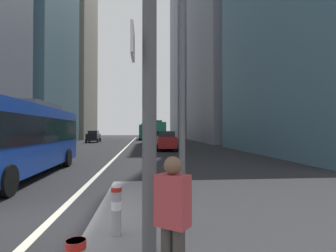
{
  "coord_description": "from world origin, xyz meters",
  "views": [
    {
      "loc": [
        2.11,
        -6.12,
        2.07
      ],
      "look_at": [
        5.29,
        29.15,
        2.58
      ],
      "focal_mm": 28.69,
      "sensor_mm": 36.0,
      "label": 1
    }
  ],
  "objects_px": {
    "car_receding_near": "(166,141)",
    "pedestrian_waiting": "(173,218)",
    "street_lamp_post": "(182,31)",
    "city_bus_red_receding": "(154,131)",
    "bollard_right": "(116,208)",
    "car_oncoming_mid": "(93,136)",
    "car_receding_far": "(161,139)",
    "city_bus_blue_oncoming": "(18,135)",
    "city_bus_red_distant": "(146,131)"
  },
  "relations": [
    {
      "from": "city_bus_red_receding",
      "to": "bollard_right",
      "type": "relative_size",
      "value": 13.52
    },
    {
      "from": "car_receding_near",
      "to": "pedestrian_waiting",
      "type": "bearing_deg",
      "value": -94.57
    },
    {
      "from": "city_bus_red_distant",
      "to": "car_receding_far",
      "type": "distance_m",
      "value": 28.37
    },
    {
      "from": "city_bus_blue_oncoming",
      "to": "city_bus_red_receding",
      "type": "bearing_deg",
      "value": 76.24
    },
    {
      "from": "city_bus_red_distant",
      "to": "street_lamp_post",
      "type": "height_order",
      "value": "street_lamp_post"
    },
    {
      "from": "pedestrian_waiting",
      "to": "car_receding_far",
      "type": "bearing_deg",
      "value": 86.57
    },
    {
      "from": "street_lamp_post",
      "to": "bollard_right",
      "type": "height_order",
      "value": "street_lamp_post"
    },
    {
      "from": "city_bus_red_receding",
      "to": "pedestrian_waiting",
      "type": "relative_size",
      "value": 7.35
    },
    {
      "from": "city_bus_red_receding",
      "to": "city_bus_red_distant",
      "type": "height_order",
      "value": "same"
    },
    {
      "from": "city_bus_blue_oncoming",
      "to": "street_lamp_post",
      "type": "distance_m",
      "value": 8.32
    },
    {
      "from": "car_receding_near",
      "to": "street_lamp_post",
      "type": "bearing_deg",
      "value": -93.13
    },
    {
      "from": "city_bus_red_receding",
      "to": "car_receding_far",
      "type": "relative_size",
      "value": 2.6
    },
    {
      "from": "street_lamp_post",
      "to": "pedestrian_waiting",
      "type": "distance_m",
      "value": 6.94
    },
    {
      "from": "city_bus_red_receding",
      "to": "car_receding_far",
      "type": "distance_m",
      "value": 10.15
    },
    {
      "from": "city_bus_blue_oncoming",
      "to": "car_receding_far",
      "type": "bearing_deg",
      "value": 68.18
    },
    {
      "from": "city_bus_blue_oncoming",
      "to": "car_receding_far",
      "type": "height_order",
      "value": "city_bus_blue_oncoming"
    },
    {
      "from": "city_bus_red_receding",
      "to": "street_lamp_post",
      "type": "distance_m",
      "value": 32.44
    },
    {
      "from": "car_oncoming_mid",
      "to": "street_lamp_post",
      "type": "relative_size",
      "value": 0.51
    },
    {
      "from": "city_bus_red_distant",
      "to": "car_receding_near",
      "type": "height_order",
      "value": "city_bus_red_distant"
    },
    {
      "from": "car_receding_far",
      "to": "city_bus_blue_oncoming",
      "type": "bearing_deg",
      "value": -111.82
    },
    {
      "from": "city_bus_blue_oncoming",
      "to": "car_oncoming_mid",
      "type": "height_order",
      "value": "city_bus_blue_oncoming"
    },
    {
      "from": "car_oncoming_mid",
      "to": "bollard_right",
      "type": "relative_size",
      "value": 4.66
    },
    {
      "from": "car_oncoming_mid",
      "to": "bollard_right",
      "type": "bearing_deg",
      "value": -79.04
    },
    {
      "from": "city_bus_blue_oncoming",
      "to": "city_bus_red_distant",
      "type": "distance_m",
      "value": 47.24
    },
    {
      "from": "car_receding_far",
      "to": "street_lamp_post",
      "type": "bearing_deg",
      "value": -91.98
    },
    {
      "from": "city_bus_red_receding",
      "to": "car_receding_far",
      "type": "xyz_separation_m",
      "value": [
        0.41,
        -10.11,
        -0.85
      ]
    },
    {
      "from": "city_bus_red_distant",
      "to": "city_bus_blue_oncoming",
      "type": "bearing_deg",
      "value": -97.06
    },
    {
      "from": "city_bus_red_receding",
      "to": "city_bus_red_distant",
      "type": "bearing_deg",
      "value": 93.82
    },
    {
      "from": "car_receding_near",
      "to": "pedestrian_waiting",
      "type": "height_order",
      "value": "car_receding_near"
    },
    {
      "from": "city_bus_blue_oncoming",
      "to": "car_receding_far",
      "type": "xyz_separation_m",
      "value": [
        7.44,
        18.58,
        -0.84
      ]
    },
    {
      "from": "city_bus_red_receding",
      "to": "bollard_right",
      "type": "height_order",
      "value": "city_bus_red_receding"
    },
    {
      "from": "car_oncoming_mid",
      "to": "car_receding_far",
      "type": "distance_m",
      "value": 18.01
    },
    {
      "from": "city_bus_red_distant",
      "to": "city_bus_red_receding",
      "type": "bearing_deg",
      "value": -86.18
    },
    {
      "from": "city_bus_red_receding",
      "to": "street_lamp_post",
      "type": "bearing_deg",
      "value": -90.63
    },
    {
      "from": "city_bus_red_distant",
      "to": "bollard_right",
      "type": "distance_m",
      "value": 54.06
    },
    {
      "from": "car_receding_near",
      "to": "car_receding_far",
      "type": "distance_m",
      "value": 4.19
    },
    {
      "from": "car_receding_near",
      "to": "bollard_right",
      "type": "height_order",
      "value": "car_receding_near"
    },
    {
      "from": "car_receding_near",
      "to": "street_lamp_post",
      "type": "distance_m",
      "value": 18.5
    },
    {
      "from": "street_lamp_post",
      "to": "pedestrian_waiting",
      "type": "relative_size",
      "value": 4.97
    },
    {
      "from": "city_bus_blue_oncoming",
      "to": "city_bus_red_distant",
      "type": "xyz_separation_m",
      "value": [
        5.81,
        46.89,
        0.0
      ]
    },
    {
      "from": "car_oncoming_mid",
      "to": "car_receding_far",
      "type": "bearing_deg",
      "value": -54.99
    },
    {
      "from": "car_receding_far",
      "to": "bollard_right",
      "type": "bearing_deg",
      "value": -95.53
    },
    {
      "from": "city_bus_blue_oncoming",
      "to": "street_lamp_post",
      "type": "xyz_separation_m",
      "value": [
        6.67,
        -3.57,
        3.45
      ]
    },
    {
      "from": "street_lamp_post",
      "to": "bollard_right",
      "type": "xyz_separation_m",
      "value": [
        -1.73,
        -3.59,
        -4.65
      ]
    },
    {
      "from": "car_oncoming_mid",
      "to": "car_receding_near",
      "type": "bearing_deg",
      "value": -60.87
    },
    {
      "from": "city_bus_red_distant",
      "to": "pedestrian_waiting",
      "type": "xyz_separation_m",
      "value": [
        -0.03,
        -55.87,
        -0.8
      ]
    },
    {
      "from": "car_oncoming_mid",
      "to": "car_receding_near",
      "type": "xyz_separation_m",
      "value": [
        10.55,
        -18.93,
        -0.0
      ]
    },
    {
      "from": "car_receding_far",
      "to": "bollard_right",
      "type": "height_order",
      "value": "car_receding_far"
    },
    {
      "from": "car_receding_far",
      "to": "bollard_right",
      "type": "xyz_separation_m",
      "value": [
        -2.49,
        -25.73,
        -0.35
      ]
    },
    {
      "from": "car_receding_far",
      "to": "pedestrian_waiting",
      "type": "height_order",
      "value": "car_receding_far"
    }
  ]
}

